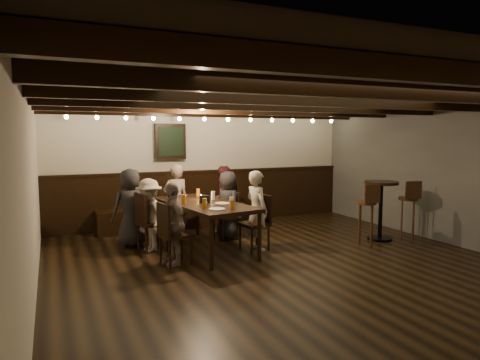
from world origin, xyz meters
name	(u,v)px	position (x,y,z in m)	size (l,w,h in m)	color
room	(215,179)	(-0.29, 2.21, 1.07)	(7.00, 7.00, 7.00)	black
dining_table	(203,206)	(-0.79, 1.42, 0.73)	(1.28, 2.24, 0.79)	black
chair_left_near	(151,233)	(-1.58, 1.75, 0.29)	(0.50, 0.50, 0.95)	black
chair_left_far	(175,245)	(-1.43, 0.86, 0.28)	(0.48, 0.48, 0.91)	black
chair_right_near	(226,225)	(-0.16, 1.98, 0.26)	(0.45, 0.45, 0.85)	black
chair_right_far	(255,233)	(-0.01, 1.09, 0.28)	(0.47, 0.47, 0.91)	black
person_bench_left	(131,208)	(-1.83, 2.16, 0.66)	(0.65, 0.42, 1.32)	#252527
person_bench_centre	(176,201)	(-0.96, 2.46, 0.68)	(0.49, 0.32, 1.35)	gray
person_bench_right	(222,200)	(-0.05, 2.45, 0.65)	(0.63, 0.49, 1.29)	#4F1B25
person_left_near	(149,215)	(-1.61, 1.74, 0.59)	(0.77, 0.44, 1.18)	#A59F8B
person_left_far	(172,224)	(-1.46, 0.85, 0.61)	(0.71, 0.30, 1.21)	gray
person_right_near	(228,205)	(-0.13, 1.99, 0.62)	(0.60, 0.39, 1.24)	black
person_right_far	(257,210)	(0.02, 1.10, 0.65)	(0.48, 0.31, 1.31)	#A89E8E
pint_a	(169,194)	(-1.18, 2.07, 0.86)	(0.07, 0.07, 0.14)	#BF7219
pint_b	(198,193)	(-0.65, 2.10, 0.86)	(0.07, 0.07, 0.14)	#BF7219
pint_c	(184,199)	(-1.11, 1.47, 0.86)	(0.07, 0.07, 0.14)	#BF7219
pint_d	(213,195)	(-0.53, 1.67, 0.86)	(0.07, 0.07, 0.14)	silver
pint_e	(205,203)	(-0.94, 0.94, 0.86)	(0.07, 0.07, 0.14)	#BF7219
pint_f	(232,201)	(-0.51, 0.91, 0.86)	(0.07, 0.07, 0.14)	silver
pint_g	(232,205)	(-0.61, 0.64, 0.86)	(0.07, 0.07, 0.14)	#BF7219
plate_near	(217,209)	(-0.83, 0.71, 0.80)	(0.24, 0.24, 0.01)	white
plate_far	(222,203)	(-0.57, 1.15, 0.80)	(0.24, 0.24, 0.01)	white
condiment_caddy	(205,199)	(-0.79, 1.37, 0.85)	(0.15, 0.10, 0.12)	black
candle	(201,198)	(-0.72, 1.74, 0.82)	(0.05, 0.05, 0.05)	beige
high_top_table	(381,202)	(2.35, 0.80, 0.69)	(0.60, 0.60, 1.06)	black
bar_stool_left	(366,222)	(1.85, 0.59, 0.40)	(0.34, 0.36, 1.07)	#361E11
bar_stool_right	(408,217)	(2.85, 0.64, 0.40)	(0.36, 0.38, 1.07)	#361E11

